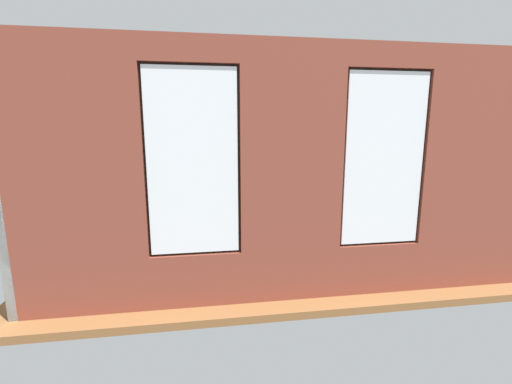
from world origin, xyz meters
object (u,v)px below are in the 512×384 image
(potted_plant_corner_far_left, at_px, (452,231))
(cup_ceramic, at_px, (249,211))
(table_plant_small, at_px, (234,206))
(tv_flatscreen, at_px, (107,197))
(remote_gray, at_px, (223,214))
(papasan_chair, at_px, (251,194))
(coffee_table, at_px, (243,215))
(potted_plant_foreground_right, at_px, (141,194))
(potted_plant_corner_near_left, at_px, (343,178))
(potted_plant_near_tv, at_px, (127,232))
(remote_black, at_px, (260,209))
(couch_left, at_px, (379,216))
(remote_silver, at_px, (243,212))
(couch_by_window, at_px, (233,257))
(potted_plant_between_couches, at_px, (327,221))
(media_console, at_px, (110,226))
(potted_plant_mid_room_small, at_px, (274,203))
(potted_plant_by_left_couch, at_px, (334,202))

(potted_plant_corner_far_left, bearing_deg, cup_ceramic, -36.64)
(table_plant_small, relative_size, tv_flatscreen, 0.20)
(remote_gray, height_order, papasan_chair, papasan_chair)
(coffee_table, distance_m, remote_gray, 0.43)
(coffee_table, height_order, table_plant_small, table_plant_small)
(coffee_table, distance_m, potted_plant_foreground_right, 2.98)
(potted_plant_corner_near_left, height_order, potted_plant_foreground_right, potted_plant_corner_near_left)
(potted_plant_corner_far_left, bearing_deg, potted_plant_near_tv, -14.03)
(coffee_table, xyz_separation_m, table_plant_small, (0.17, -0.11, 0.16))
(potted_plant_corner_near_left, bearing_deg, tv_flatscreen, 18.20)
(coffee_table, relative_size, tv_flatscreen, 1.39)
(tv_flatscreen, bearing_deg, remote_black, -178.94)
(coffee_table, xyz_separation_m, potted_plant_near_tv, (2.07, 0.99, 0.04))
(couch_left, distance_m, remote_silver, 2.82)
(potted_plant_near_tv, xyz_separation_m, potted_plant_foreground_right, (0.25, -2.85, 0.09))
(couch_by_window, height_order, tv_flatscreen, tv_flatscreen)
(cup_ceramic, relative_size, potted_plant_corner_far_left, 0.11)
(table_plant_small, xyz_separation_m, remote_gray, (0.24, 0.23, -0.09))
(couch_left, bearing_deg, coffee_table, -95.47)
(remote_black, bearing_deg, potted_plant_between_couches, -35.46)
(remote_gray, bearing_deg, potted_plant_corner_near_left, -126.47)
(remote_black, xyz_separation_m, remote_gray, (0.78, 0.27, 0.00))
(media_console, bearing_deg, potted_plant_near_tv, 117.05)
(cup_ceramic, bearing_deg, table_plant_small, -40.43)
(tv_flatscreen, relative_size, papasan_chair, 0.96)
(remote_silver, bearing_deg, remote_black, -1.56)
(couch_by_window, xyz_separation_m, table_plant_small, (-0.22, -2.25, 0.21))
(table_plant_small, bearing_deg, couch_left, 171.60)
(potted_plant_near_tv, bearing_deg, table_plant_small, -150.15)
(potted_plant_corner_near_left, bearing_deg, potted_plant_between_couches, 64.10)
(potted_plant_foreground_right, bearing_deg, potted_plant_near_tv, 95.00)
(couch_left, relative_size, potted_plant_near_tv, 1.92)
(cup_ceramic, xyz_separation_m, media_console, (2.72, -0.22, -0.25))
(cup_ceramic, bearing_deg, potted_plant_near_tv, 21.56)
(coffee_table, bearing_deg, couch_by_window, 79.72)
(remote_gray, height_order, potted_plant_corner_near_left, potted_plant_corner_near_left)
(potted_plant_between_couches, height_order, potted_plant_near_tv, potted_plant_between_couches)
(potted_plant_corner_far_left, bearing_deg, remote_gray, -32.22)
(couch_left, height_order, media_console, couch_left)
(remote_silver, relative_size, remote_black, 1.00)
(potted_plant_mid_room_small, xyz_separation_m, potted_plant_foreground_right, (3.18, -0.84, 0.14))
(cup_ceramic, xyz_separation_m, remote_gray, (0.51, 0.00, -0.04))
(table_plant_small, relative_size, remote_gray, 1.16)
(potted_plant_by_left_couch, bearing_deg, potted_plant_corner_near_left, -125.87)
(media_console, relative_size, potted_plant_between_couches, 0.98)
(couch_by_window, height_order, potted_plant_by_left_couch, couch_by_window)
(media_console, distance_m, papasan_chair, 3.54)
(coffee_table, distance_m, potted_plant_between_couches, 2.35)
(couch_left, height_order, potted_plant_corner_far_left, potted_plant_corner_far_left)
(cup_ceramic, distance_m, tv_flatscreen, 2.75)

